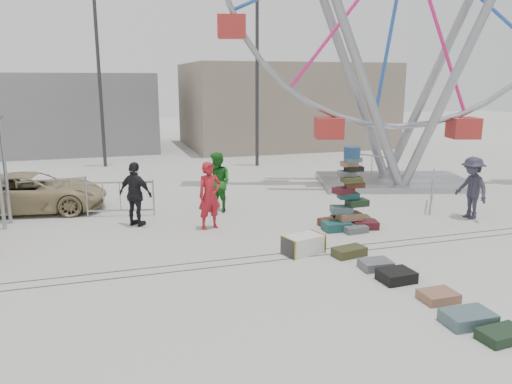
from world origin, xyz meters
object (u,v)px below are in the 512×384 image
object	(u,v)px
suitcase_tower	(349,205)
parked_suv	(33,192)
lamp_post_left	(101,70)
barricade_dummy_b	(53,196)
lamp_post_right	(259,70)
barricade_wheel_front	(432,191)
pedestrian_grey	(472,188)
pedestrian_red	(210,196)
pedestrian_black	(136,194)
barricade_dummy_c	(120,199)
pedestrian_green	(218,182)
barricade_wheel_back	(372,168)
steamer_trunk	(303,245)

from	to	relation	value
suitcase_tower	parked_suv	distance (m)	9.79
lamp_post_left	barricade_dummy_b	world-z (taller)	lamp_post_left
lamp_post_right	barricade_wheel_front	world-z (taller)	lamp_post_right
barricade_wheel_front	pedestrian_grey	bearing A→B (deg)	-130.16
pedestrian_red	pedestrian_black	size ratio (longest dim) A/B	1.02
pedestrian_grey	barricade_dummy_c	bearing A→B (deg)	-109.77
barricade_dummy_c	pedestrian_grey	xyz separation A→B (m)	(10.01, -3.36, 0.38)
parked_suv	pedestrian_green	bearing A→B (deg)	-99.63
suitcase_tower	barricade_wheel_back	size ratio (longest dim) A/B	1.15
pedestrian_grey	pedestrian_green	bearing A→B (deg)	-114.46
pedestrian_red	parked_suv	size ratio (longest dim) A/B	0.42
lamp_post_left	pedestrian_red	bearing A→B (deg)	-77.44
lamp_post_right	pedestrian_black	size ratio (longest dim) A/B	4.35
pedestrian_red	parked_suv	world-z (taller)	pedestrian_red
steamer_trunk	barricade_dummy_b	xyz separation A→B (m)	(-6.01, 5.80, 0.33)
lamp_post_left	suitcase_tower	bearing A→B (deg)	-63.40
pedestrian_red	pedestrian_grey	distance (m)	7.79
pedestrian_red	pedestrian_green	xyz separation A→B (m)	(0.64, 1.73, -0.00)
lamp_post_left	lamp_post_right	bearing A→B (deg)	-15.95
suitcase_tower	parked_suv	size ratio (longest dim) A/B	0.52
barricade_wheel_back	pedestrian_green	size ratio (longest dim) A/B	1.07
lamp_post_right	barricade_dummy_b	bearing A→B (deg)	-144.13
pedestrian_grey	parked_suv	distance (m)	13.48
barricade_wheel_back	pedestrian_red	world-z (taller)	pedestrian_red
barricade_dummy_b	barricade_wheel_back	bearing A→B (deg)	3.46
lamp_post_left	pedestrian_grey	xyz separation A→B (m)	(10.23, -12.74, -3.55)
pedestrian_grey	pedestrian_black	bearing A→B (deg)	-104.00
lamp_post_right	pedestrian_red	world-z (taller)	lamp_post_right
steamer_trunk	barricade_dummy_b	distance (m)	8.36
barricade_dummy_b	pedestrian_green	distance (m)	5.16
barricade_wheel_front	pedestrian_green	bearing A→B (deg)	114.73
suitcase_tower	pedestrian_green	bearing A→B (deg)	142.85
lamp_post_right	parked_suv	world-z (taller)	lamp_post_right
barricade_dummy_b	pedestrian_black	distance (m)	3.27
lamp_post_left	pedestrian_grey	distance (m)	16.72
lamp_post_left	barricade_dummy_b	bearing A→B (deg)	-101.97
lamp_post_right	barricade_dummy_b	size ratio (longest dim) A/B	4.00
barricade_wheel_front	pedestrian_green	world-z (taller)	pedestrian_green
lamp_post_left	barricade_dummy_c	bearing A→B (deg)	-88.68
pedestrian_red	pedestrian_grey	xyz separation A→B (m)	(7.68, -1.30, -0.01)
pedestrian_green	barricade_dummy_b	bearing A→B (deg)	-139.08
barricade_dummy_b	pedestrian_black	size ratio (longest dim) A/B	1.09
barricade_wheel_front	parked_suv	bearing A→B (deg)	112.91
lamp_post_right	barricade_dummy_c	bearing A→B (deg)	-132.61
lamp_post_left	pedestrian_green	bearing A→B (deg)	-71.83
pedestrian_grey	parked_suv	bearing A→B (deg)	-111.89
lamp_post_right	barricade_wheel_back	size ratio (longest dim) A/B	4.00
pedestrian_red	pedestrian_grey	world-z (taller)	pedestrian_red
pedestrian_grey	lamp_post_left	bearing A→B (deg)	-142.45
lamp_post_right	pedestrian_black	xyz separation A→B (m)	(-6.39, -8.55, -3.56)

